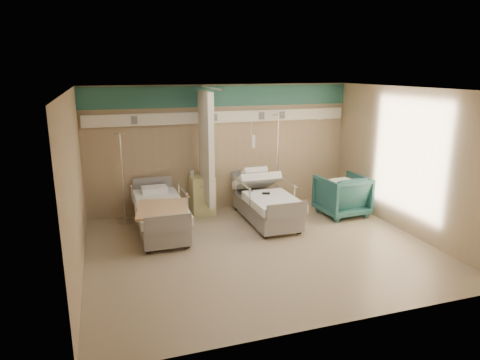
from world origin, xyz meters
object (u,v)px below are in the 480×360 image
object	(u,v)px
bedside_cabinet	(202,195)
iv_stand_right	(277,189)
bed_left	(160,218)
iv_stand_left	(125,205)
bed_right	(266,207)
visitor_armchair	(342,195)

from	to	relation	value
bedside_cabinet	iv_stand_right	xyz separation A→B (m)	(1.74, -0.06, 0.02)
bed_left	bedside_cabinet	distance (m)	1.39
bed_left	iv_stand_left	bearing A→B (deg)	126.69
bed_right	bedside_cabinet	world-z (taller)	bedside_cabinet
bed_left	visitor_armchair	distance (m)	3.94
bed_right	bedside_cabinet	distance (m)	1.46
bed_right	bedside_cabinet	bearing A→B (deg)	141.95
iv_stand_right	iv_stand_left	world-z (taller)	iv_stand_right
bedside_cabinet	iv_stand_right	size ratio (longest dim) A/B	0.39
visitor_armchair	iv_stand_right	size ratio (longest dim) A/B	0.45
bed_right	visitor_armchair	bearing A→B (deg)	-3.64
iv_stand_right	bed_left	bearing A→B (deg)	-163.17
bed_left	bedside_cabinet	world-z (taller)	bedside_cabinet
iv_stand_left	iv_stand_right	bearing A→B (deg)	0.23
bed_right	visitor_armchair	xyz separation A→B (m)	(1.74, -0.11, 0.13)
bed_right	iv_stand_right	bearing A→B (deg)	55.02
bed_right	bedside_cabinet	xyz separation A→B (m)	(-1.15, 0.90, 0.11)
bed_right	bed_left	distance (m)	2.20
bedside_cabinet	bed_left	bearing A→B (deg)	-139.40
bed_left	visitor_armchair	size ratio (longest dim) A/B	2.20
iv_stand_right	iv_stand_left	bearing A→B (deg)	-179.77
bed_right	iv_stand_right	world-z (taller)	iv_stand_right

